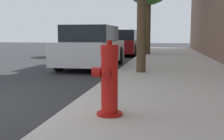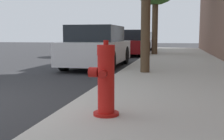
# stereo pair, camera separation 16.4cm
# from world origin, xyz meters

# --- Properties ---
(sidewalk_slab) EXTENTS (3.37, 40.00, 0.14)m
(sidewalk_slab) POSITION_xyz_m (3.55, 0.00, 0.07)
(sidewalk_slab) COLOR #B7B2A8
(sidewalk_slab) RESTS_ON ground_plane
(fire_hydrant) EXTENTS (0.38, 0.40, 0.94)m
(fire_hydrant) POSITION_xyz_m (2.54, -0.21, 0.57)
(fire_hydrant) COLOR #A91511
(fire_hydrant) RESTS_ON sidewalk_slab
(parked_car_near) EXTENTS (1.74, 4.19, 1.47)m
(parked_car_near) POSITION_xyz_m (0.67, 6.15, 0.71)
(parked_car_near) COLOR silver
(parked_car_near) RESTS_ON ground_plane
(parked_car_mid) EXTENTS (1.73, 4.10, 1.44)m
(parked_car_mid) POSITION_xyz_m (0.84, 12.49, 0.70)
(parked_car_mid) COLOR maroon
(parked_car_mid) RESTS_ON ground_plane
(parked_car_far) EXTENTS (1.72, 4.07, 1.41)m
(parked_car_far) POSITION_xyz_m (0.78, 17.86, 0.69)
(parked_car_far) COLOR #B7B7BC
(parked_car_far) RESTS_ON ground_plane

